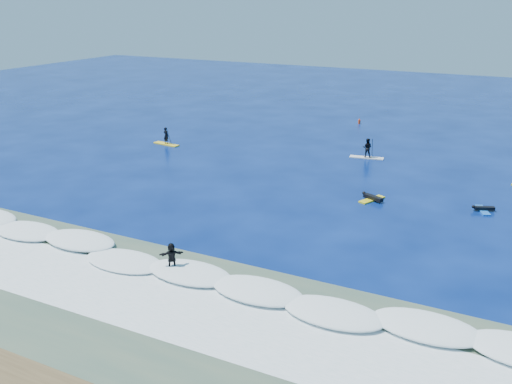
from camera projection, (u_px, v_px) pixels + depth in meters
The scene contains 10 objects.
ground at pixel (259, 211), 38.47m from camera, with size 160.00×160.00×0.00m, color #031348.
shallow_water at pixel (125, 307), 26.69m from camera, with size 90.00×13.00×0.01m, color #3D5345.
breaking_wave at pixel (174, 272), 30.06m from camera, with size 40.00×6.00×0.30m, color white.
whitewater at pixel (138, 297), 27.53m from camera, with size 34.00×5.00×0.02m, color silver.
sup_paddler_left at pixel (166, 138), 55.54m from camera, with size 2.92×1.14×2.00m.
sup_paddler_center at pixel (367, 150), 50.82m from camera, with size 3.08×1.22×2.10m.
prone_paddler_near at pixel (372, 198), 40.53m from camera, with size 1.70×2.27×0.47m.
prone_paddler_far at pixel (483, 209), 38.50m from camera, with size 1.48×1.97×0.40m.
wave_surfer at pixel (172, 257), 29.80m from camera, with size 1.92×1.80×1.50m.
marker_buoy at pixel (359, 121), 64.65m from camera, with size 0.28×0.28×0.66m.
Camera 1 is at (16.18, -32.09, 13.79)m, focal length 40.00 mm.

